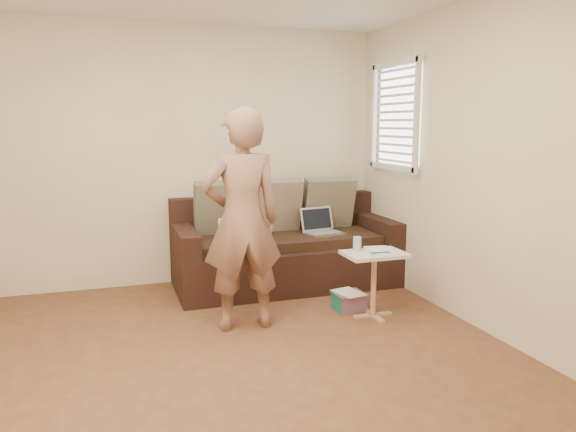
# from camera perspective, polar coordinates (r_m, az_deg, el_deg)

# --- Properties ---
(floor) EXTENTS (4.50, 4.50, 0.00)m
(floor) POSITION_cam_1_polar(r_m,az_deg,el_deg) (3.82, -4.92, -15.69)
(floor) COLOR #583220
(floor) RESTS_ON ground
(wall_back) EXTENTS (4.00, 0.00, 4.00)m
(wall_back) POSITION_cam_1_polar(r_m,az_deg,el_deg) (5.68, -10.49, 6.12)
(wall_back) COLOR beige
(wall_back) RESTS_ON ground
(wall_front) EXTENTS (4.00, 0.00, 4.00)m
(wall_front) POSITION_cam_1_polar(r_m,az_deg,el_deg) (1.40, 16.50, -4.31)
(wall_front) COLOR beige
(wall_front) RESTS_ON ground
(wall_right) EXTENTS (0.00, 4.50, 4.50)m
(wall_right) POSITION_cam_1_polar(r_m,az_deg,el_deg) (4.38, 21.24, 4.65)
(wall_right) COLOR beige
(wall_right) RESTS_ON ground
(window_blinds) EXTENTS (0.12, 0.88, 1.08)m
(window_blinds) POSITION_cam_1_polar(r_m,az_deg,el_deg) (5.58, 11.11, 10.15)
(window_blinds) COLOR white
(window_blinds) RESTS_ON wall_right
(sofa) EXTENTS (2.20, 0.95, 0.85)m
(sofa) POSITION_cam_1_polar(r_m,az_deg,el_deg) (5.54, -0.25, -2.96)
(sofa) COLOR black
(sofa) RESTS_ON ground
(pillow_left) EXTENTS (0.55, 0.29, 0.57)m
(pillow_left) POSITION_cam_1_polar(r_m,az_deg,el_deg) (5.55, -6.92, 0.83)
(pillow_left) COLOR #655F4A
(pillow_left) RESTS_ON sofa
(pillow_mid) EXTENTS (0.55, 0.27, 0.57)m
(pillow_mid) POSITION_cam_1_polar(r_m,az_deg,el_deg) (5.66, -1.41, 1.07)
(pillow_mid) COLOR #786A56
(pillow_mid) RESTS_ON sofa
(pillow_right) EXTENTS (0.55, 0.28, 0.57)m
(pillow_right) POSITION_cam_1_polar(r_m,az_deg,el_deg) (5.86, 4.21, 1.34)
(pillow_right) COLOR #655F4A
(pillow_right) RESTS_ON sofa
(laptop_silver) EXTENTS (0.41, 0.33, 0.25)m
(laptop_silver) POSITION_cam_1_polar(r_m,az_deg,el_deg) (5.58, 3.79, -1.89)
(laptop_silver) COLOR #B7BABC
(laptop_silver) RESTS_ON sofa
(laptop_white) EXTENTS (0.33, 0.26, 0.21)m
(laptop_white) POSITION_cam_1_polar(r_m,az_deg,el_deg) (5.26, -5.23, -2.61)
(laptop_white) COLOR white
(laptop_white) RESTS_ON sofa
(person) EXTENTS (0.64, 0.43, 1.76)m
(person) POSITION_cam_1_polar(r_m,az_deg,el_deg) (4.32, -4.80, -0.43)
(person) COLOR brown
(person) RESTS_ON ground
(side_table) EXTENTS (0.51, 0.36, 0.56)m
(side_table) POSITION_cam_1_polar(r_m,az_deg,el_deg) (4.74, 8.88, -7.05)
(side_table) COLOR silver
(side_table) RESTS_ON ground
(drinking_glass) EXTENTS (0.07, 0.07, 0.12)m
(drinking_glass) POSITION_cam_1_polar(r_m,az_deg,el_deg) (4.69, 7.20, -2.88)
(drinking_glass) COLOR silver
(drinking_glass) RESTS_ON side_table
(scissors) EXTENTS (0.20, 0.15, 0.02)m
(scissors) POSITION_cam_1_polar(r_m,az_deg,el_deg) (4.63, 9.52, -3.78)
(scissors) COLOR silver
(scissors) RESTS_ON side_table
(paper_on_table) EXTENTS (0.25, 0.33, 0.00)m
(paper_on_table) POSITION_cam_1_polar(r_m,az_deg,el_deg) (4.76, 9.54, -3.48)
(paper_on_table) COLOR white
(paper_on_table) RESTS_ON side_table
(striped_box) EXTENTS (0.26, 0.26, 0.16)m
(striped_box) POSITION_cam_1_polar(r_m,az_deg,el_deg) (4.92, 6.34, -8.78)
(striped_box) COLOR #C81E68
(striped_box) RESTS_ON ground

